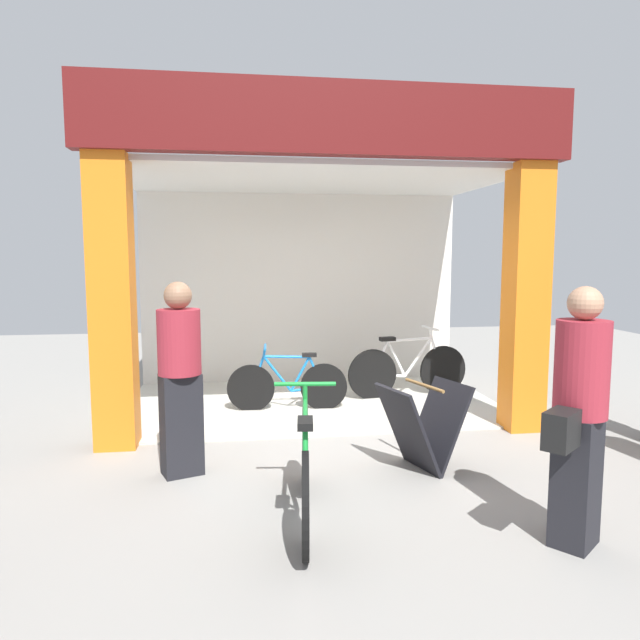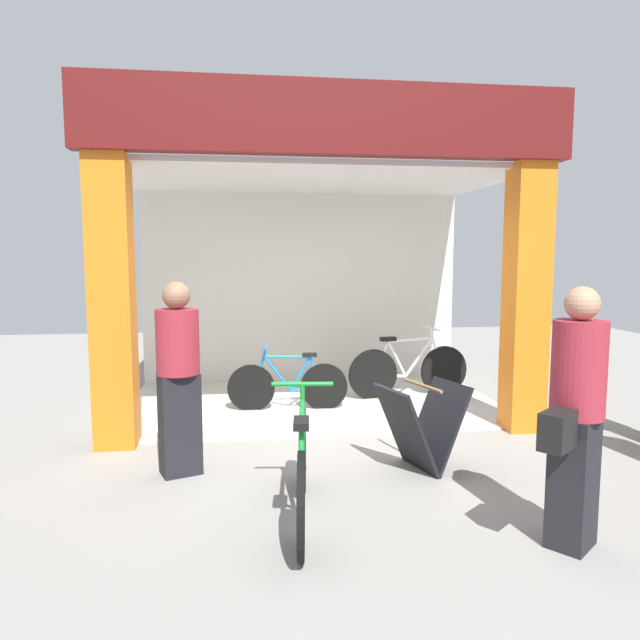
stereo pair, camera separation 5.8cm
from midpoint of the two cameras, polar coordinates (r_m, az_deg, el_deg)
The scene contains 8 objects.
ground_plane at distance 6.10m, azimuth 0.64°, elevation -11.53°, with size 17.27×17.27×0.00m, color gray.
shop_facade at distance 7.19m, azimuth -1.02°, elevation 6.44°, with size 4.83×3.09×3.53m.
bicycle_inside_0 at distance 7.01m, azimuth -3.45°, elevation -6.45°, with size 1.46×0.40×0.80m.
bicycle_inside_1 at distance 7.75m, azimuth 8.53°, elevation -4.88°, with size 1.68×0.46×0.93m.
bicycle_parked_0 at distance 4.21m, azimuth -1.88°, elevation -14.58°, with size 0.47×1.69×0.93m.
sandwich_board_sign at distance 5.21m, azimuth 9.92°, elevation -10.39°, with size 0.83×0.72×0.77m.
pedestrian_1 at distance 4.03m, azimuth 23.94°, elevation -8.65°, with size 0.62×0.57×1.69m.
pedestrian_3 at distance 5.04m, azimuth -14.07°, elevation -5.35°, with size 0.47×0.47×1.67m.
Camera 1 is at (-0.90, -5.74, 1.88)m, focal length 32.18 mm.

